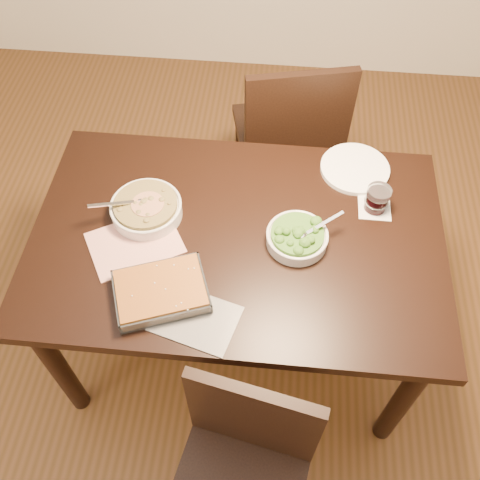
# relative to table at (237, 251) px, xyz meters

# --- Properties ---
(ground) EXTENTS (4.00, 4.00, 0.00)m
(ground) POSITION_rel_table_xyz_m (0.00, 0.00, -0.65)
(ground) COLOR #4E3216
(ground) RESTS_ON ground
(table) EXTENTS (1.40, 0.90, 0.75)m
(table) POSITION_rel_table_xyz_m (0.00, 0.00, 0.00)
(table) COLOR black
(table) RESTS_ON ground
(magazine_a) EXTENTS (0.36, 0.33, 0.01)m
(magazine_a) POSITION_rel_table_xyz_m (-0.34, -0.07, 0.10)
(magazine_a) COLOR #BF4036
(magazine_a) RESTS_ON table
(magazine_b) EXTENTS (0.29, 0.24, 0.00)m
(magazine_b) POSITION_rel_table_xyz_m (-0.09, -0.33, 0.10)
(magazine_b) COLOR #222329
(magazine_b) RESTS_ON table
(coaster) EXTENTS (0.11, 0.11, 0.00)m
(coaster) POSITION_rel_table_xyz_m (0.47, 0.16, 0.10)
(coaster) COLOR white
(coaster) RESTS_ON table
(stew_bowl) EXTENTS (0.26, 0.25, 0.09)m
(stew_bowl) POSITION_rel_table_xyz_m (-0.32, 0.06, 0.13)
(stew_bowl) COLOR silver
(stew_bowl) RESTS_ON table
(broccoli_bowl) EXTENTS (0.22, 0.21, 0.08)m
(broccoli_bowl) POSITION_rel_table_xyz_m (0.20, -0.01, 0.12)
(broccoli_bowl) COLOR silver
(broccoli_bowl) RESTS_ON table
(baking_dish) EXTENTS (0.34, 0.29, 0.05)m
(baking_dish) POSITION_rel_table_xyz_m (-0.21, -0.26, 0.12)
(baking_dish) COLOR silver
(baking_dish) RESTS_ON table
(wine_tumbler) EXTENTS (0.08, 0.08, 0.09)m
(wine_tumbler) POSITION_rel_table_xyz_m (0.47, 0.16, 0.15)
(wine_tumbler) COLOR black
(wine_tumbler) RESTS_ON coaster
(dinner_plate) EXTENTS (0.25, 0.25, 0.02)m
(dinner_plate) POSITION_rel_table_xyz_m (0.40, 0.34, 0.10)
(dinner_plate) COLOR white
(dinner_plate) RESTS_ON table
(chair_near) EXTENTS (0.47, 0.47, 0.84)m
(chair_near) POSITION_rel_table_xyz_m (0.08, -0.68, -0.18)
(chair_near) COLOR black
(chair_near) RESTS_ON ground
(chair_far) EXTENTS (0.54, 0.54, 0.95)m
(chair_far) POSITION_rel_table_xyz_m (0.16, 0.75, -0.12)
(chair_far) COLOR black
(chair_far) RESTS_ON ground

